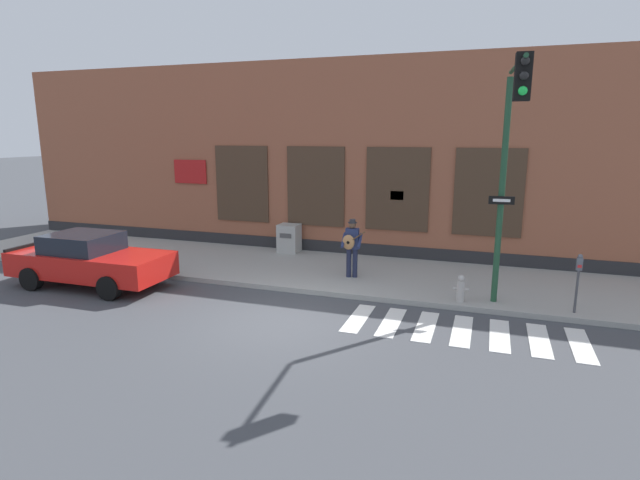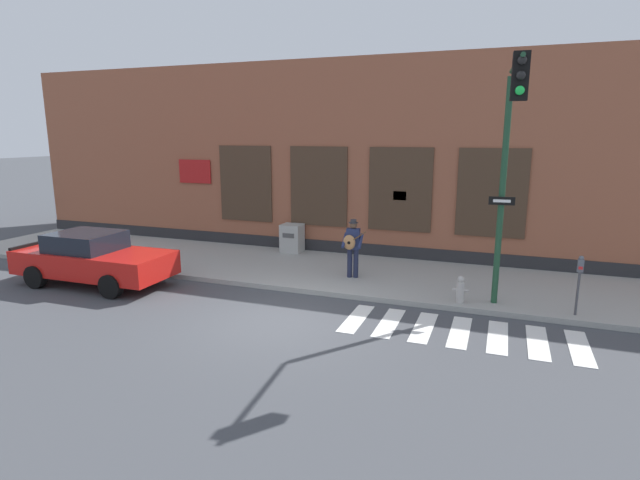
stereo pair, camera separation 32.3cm
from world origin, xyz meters
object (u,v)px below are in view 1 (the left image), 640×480
(busker, at_px, (352,245))
(parking_meter, at_px, (578,274))
(utility_box, at_px, (289,238))
(red_car, at_px, (90,260))
(fire_hydrant, at_px, (461,288))
(traffic_light, at_px, (509,148))

(busker, height_order, parking_meter, busker)
(utility_box, bearing_deg, red_car, -127.60)
(busker, bearing_deg, red_car, -158.12)
(fire_hydrant, bearing_deg, parking_meter, 0.69)
(parking_meter, bearing_deg, fire_hydrant, -179.31)
(utility_box, bearing_deg, fire_hydrant, -30.35)
(parking_meter, bearing_deg, busker, 168.62)
(red_car, xyz_separation_m, utility_box, (4.03, 5.24, -0.13))
(red_car, height_order, busker, busker)
(red_car, xyz_separation_m, traffic_light, (11.10, 0.93, 3.23))
(busker, relative_size, parking_meter, 1.21)
(traffic_light, height_order, parking_meter, traffic_light)
(busker, distance_m, fire_hydrant, 3.48)
(traffic_light, bearing_deg, busker, 155.22)
(busker, relative_size, utility_box, 1.73)
(fire_hydrant, bearing_deg, traffic_light, -37.72)
(busker, distance_m, traffic_light, 5.33)
(red_car, bearing_deg, traffic_light, 4.81)
(busker, bearing_deg, traffic_light, -24.78)
(parking_meter, relative_size, fire_hydrant, 2.05)
(busker, height_order, utility_box, busker)
(red_car, height_order, fire_hydrant, red_car)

